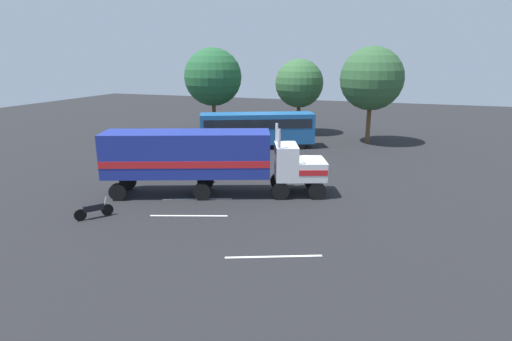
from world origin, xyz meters
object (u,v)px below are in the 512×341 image
motorcycle (94,210)px  parked_bus (257,127)px  semi_truck (205,157)px  tree_right (213,77)px  tree_center (372,79)px  tree_left (299,84)px  person_bystander (203,171)px  parked_car (163,137)px

motorcycle → parked_bus: bearing=82.9°
semi_truck → tree_right: tree_right is taller
tree_center → motorcycle: bearing=-115.7°
tree_left → tree_right: bearing=-161.0°
person_bystander → tree_center: size_ratio=0.17×
parked_car → tree_left: (11.49, 10.72, 4.96)m
person_bystander → tree_center: 21.64m
parked_bus → tree_left: bearing=77.3°
tree_center → parked_bus: bearing=-149.9°
parked_car → tree_center: (19.61, 7.70, 5.78)m
parked_bus → parked_car: parked_bus is taller
person_bystander → parked_bus: (-0.30, 12.57, 1.17)m
parked_bus → tree_right: 10.24m
person_bystander → parked_bus: 12.63m
person_bystander → parked_car: size_ratio=0.34×
parked_car → tree_right: 9.70m
parked_car → semi_truck: bearing=-49.5°
motorcycle → tree_center: tree_center is taller
semi_truck → parked_car: 17.02m
parked_car → tree_right: tree_right is taller
parked_car → person_bystander: bearing=-47.6°
tree_left → parked_bus: bearing=-102.7°
parked_bus → parked_car: (-9.49, -1.84, -1.26)m
semi_truck → tree_right: bearing=113.3°
parked_bus → tree_left: 9.83m
tree_right → person_bystander: bearing=-67.5°
parked_bus → motorcycle: 20.71m
semi_truck → parked_bus: 14.80m
parked_bus → parked_car: 9.75m
parked_car → tree_center: tree_center is taller
parked_car → motorcycle: 19.91m
semi_truck → motorcycle: 7.36m
person_bystander → tree_left: size_ratio=0.19×
motorcycle → tree_left: tree_left is taller
tree_left → motorcycle: bearing=-98.8°
semi_truck → tree_right: 22.57m
semi_truck → tree_left: tree_left is taller
person_bystander → parked_bus: parked_bus is taller
motorcycle → tree_right: (-4.71, 26.19, 6.00)m
semi_truck → tree_center: size_ratio=1.45×
person_bystander → tree_right: bearing=112.5°
semi_truck → person_bystander: 2.96m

